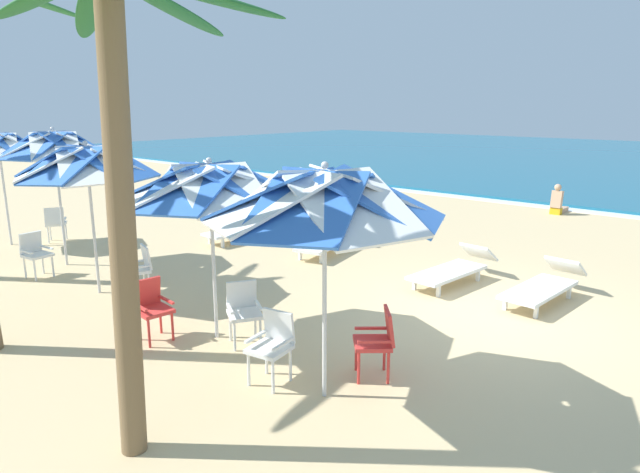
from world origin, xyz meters
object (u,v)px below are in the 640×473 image
object	(u,v)px
sun_lounger_3	(244,228)
palm_tree_0	(118,134)
beachgoer_seated	(558,204)
plastic_chair_3	(151,306)
beach_umbrella_3	(54,146)
beach_umbrella_2	(87,163)
sun_lounger_1	(454,268)
beach_umbrella_0	(325,198)
plastic_chair_2	(244,309)
sun_lounger_0	(544,285)
plastic_chair_5	(35,252)
plastic_chair_1	(273,342)
plastic_chair_0	(378,339)
plastic_chair_4	(139,267)
plastic_chair_6	(56,222)
beach_umbrella_1	(210,184)
sun_lounger_2	(329,240)

from	to	relation	value
sun_lounger_3	palm_tree_0	bearing A→B (deg)	-48.40
palm_tree_0	beachgoer_seated	size ratio (longest dim) A/B	4.68
plastic_chair_3	beach_umbrella_3	bearing A→B (deg)	168.46
beach_umbrella_2	beach_umbrella_3	world-z (taller)	beach_umbrella_3
sun_lounger_1	sun_lounger_3	bearing A→B (deg)	-177.42
beach_umbrella_0	plastic_chair_3	bearing A→B (deg)	-172.53
plastic_chair_2	beachgoer_seated	world-z (taller)	beachgoer_seated
plastic_chair_3	sun_lounger_0	xyz separation A→B (m)	(3.64, 5.18, -0.22)
sun_lounger_0	plastic_chair_5	bearing A→B (deg)	-147.63
plastic_chair_3	sun_lounger_3	xyz separation A→B (m)	(-3.47, 4.82, -0.22)
palm_tree_0	beachgoer_seated	xyz separation A→B (m)	(-0.90, 14.73, -2.71)
plastic_chair_1	beach_umbrella_3	world-z (taller)	beach_umbrella_3
plastic_chair_3	sun_lounger_3	world-z (taller)	plastic_chair_3
plastic_chair_2	beachgoer_seated	distance (m)	12.47
plastic_chair_0	plastic_chair_2	size ratio (longest dim) A/B	1.00
beach_umbrella_3	beach_umbrella_0	bearing A→B (deg)	-4.33
sun_lounger_0	sun_lounger_1	distance (m)	1.62
plastic_chair_4	beach_umbrella_3	size ratio (longest dim) A/B	0.31
plastic_chair_3	palm_tree_0	bearing A→B (deg)	-35.01
plastic_chair_6	palm_tree_0	distance (m)	9.72
beach_umbrella_1	beachgoer_seated	world-z (taller)	beach_umbrella_1
sun_lounger_1	palm_tree_0	bearing A→B (deg)	-89.00
beach_umbrella_3	sun_lounger_3	size ratio (longest dim) A/B	1.29
plastic_chair_2	sun_lounger_2	bearing A→B (deg)	116.11
beachgoer_seated	beach_umbrella_1	bearing A→B (deg)	-92.75
plastic_chair_1	plastic_chair_5	size ratio (longest dim) A/B	1.00
beach_umbrella_0	plastic_chair_1	distance (m)	1.93
beach_umbrella_1	plastic_chair_6	size ratio (longest dim) A/B	2.95
plastic_chair_4	plastic_chair_5	bearing A→B (deg)	-162.96
plastic_chair_0	plastic_chair_2	bearing A→B (deg)	-169.23
beach_umbrella_3	sun_lounger_0	bearing A→B (deg)	27.18
beach_umbrella_0	plastic_chair_2	world-z (taller)	beach_umbrella_0
plastic_chair_1	plastic_chair_2	distance (m)	1.22
sun_lounger_2	beachgoer_seated	world-z (taller)	beachgoer_seated
beachgoer_seated	sun_lounger_0	bearing A→B (deg)	-73.40
beach_umbrella_3	sun_lounger_2	size ratio (longest dim) A/B	1.26
plastic_chair_3	palm_tree_0	distance (m)	3.62
plastic_chair_1	beach_umbrella_2	size ratio (longest dim) A/B	0.33
plastic_chair_1	beachgoer_seated	world-z (taller)	beachgoer_seated
plastic_chair_2	beach_umbrella_1	bearing A→B (deg)	-162.01
plastic_chair_0	beach_umbrella_2	size ratio (longest dim) A/B	0.33
beach_umbrella_2	plastic_chair_5	world-z (taller)	beach_umbrella_2
plastic_chair_4	beach_umbrella_3	distance (m)	3.40
beach_umbrella_1	sun_lounger_2	bearing A→B (deg)	110.87
plastic_chair_3	beach_umbrella_2	bearing A→B (deg)	168.52
plastic_chair_1	beach_umbrella_2	bearing A→B (deg)	176.84
plastic_chair_3	sun_lounger_0	distance (m)	6.34
plastic_chair_3	plastic_chair_6	world-z (taller)	same
plastic_chair_1	plastic_chair_3	xyz separation A→B (m)	(-2.17, -0.24, 0.00)
beach_umbrella_0	plastic_chair_5	size ratio (longest dim) A/B	3.08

